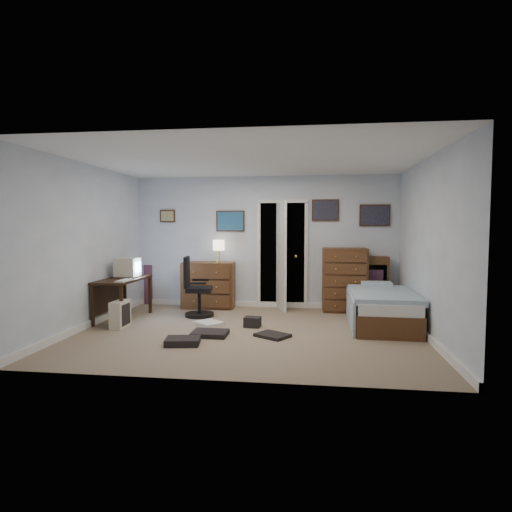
{
  "coord_description": "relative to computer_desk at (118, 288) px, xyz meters",
  "views": [
    {
      "loc": [
        0.9,
        -6.12,
        1.55
      ],
      "look_at": [
        0.07,
        0.3,
        1.1
      ],
      "focal_mm": 30.0,
      "sensor_mm": 36.0,
      "label": 1
    }
  ],
  "objects": [
    {
      "name": "computer_desk",
      "position": [
        0.0,
        0.0,
        0.0
      ],
      "size": [
        0.57,
        1.2,
        0.69
      ],
      "rotation": [
        0.0,
        0.0,
        -0.02
      ],
      "color": "black",
      "rests_on": "floor"
    },
    {
      "name": "table_lamp",
      "position": [
        1.45,
        1.2,
        0.65
      ],
      "size": [
        0.23,
        0.23,
        0.42
      ],
      "rotation": [
        0.0,
        0.0,
        0.05
      ],
      "color": "gold",
      "rests_on": "low_dresser"
    },
    {
      "name": "floor",
      "position": [
        2.28,
        -0.58,
        -0.54
      ],
      "size": [
        5.0,
        4.0,
        0.02
      ],
      "primitive_type": "cube",
      "color": "gray",
      "rests_on": "ground"
    },
    {
      "name": "wall_posters",
      "position": [
        2.85,
        1.4,
        1.22
      ],
      "size": [
        4.38,
        0.04,
        0.6
      ],
      "color": "#331E11",
      "rests_on": "floor"
    },
    {
      "name": "media_stack",
      "position": [
        -0.04,
        1.44,
        -0.14
      ],
      "size": [
        0.16,
        0.16,
        0.78
      ],
      "primitive_type": "cube",
      "rotation": [
        0.0,
        0.0,
        0.05
      ],
      "color": "maroon",
      "rests_on": "floor"
    },
    {
      "name": "floor_clutter",
      "position": [
        1.88,
        -0.8,
        -0.49
      ],
      "size": [
        1.65,
        1.57,
        0.15
      ],
      "rotation": [
        0.0,
        0.0,
        -0.28
      ],
      "color": "silver",
      "rests_on": "floor"
    },
    {
      "name": "pc_tower",
      "position": [
        0.28,
        -0.55,
        -0.32
      ],
      "size": [
        0.2,
        0.39,
        0.41
      ],
      "rotation": [
        0.0,
        0.0,
        -0.02
      ],
      "color": "beige",
      "rests_on": "floor"
    },
    {
      "name": "bed",
      "position": [
        4.27,
        0.1,
        -0.25
      ],
      "size": [
        1.01,
        1.84,
        0.6
      ],
      "rotation": [
        0.0,
        0.0,
        -0.02
      ],
      "color": "#562E1B",
      "rests_on": "floor"
    },
    {
      "name": "office_chair",
      "position": [
        1.22,
        0.39,
        -0.13
      ],
      "size": [
        0.57,
        0.57,
        1.03
      ],
      "rotation": [
        0.0,
        0.0,
        0.15
      ],
      "color": "black",
      "rests_on": "floor"
    },
    {
      "name": "crt_monitor",
      "position": [
        0.1,
        0.15,
        0.33
      ],
      "size": [
        0.36,
        0.34,
        0.33
      ],
      "rotation": [
        0.0,
        0.0,
        -0.02
      ],
      "color": "beige",
      "rests_on": "computer_desk"
    },
    {
      "name": "doorway",
      "position": [
        2.63,
        1.69,
        0.47
      ],
      "size": [
        0.96,
        1.12,
        2.05
      ],
      "color": "black",
      "rests_on": "floor"
    },
    {
      "name": "keyboard",
      "position": [
        0.26,
        -0.35,
        0.17
      ],
      "size": [
        0.14,
        0.37,
        0.02
      ],
      "primitive_type": "cube",
      "rotation": [
        0.0,
        0.0,
        -0.02
      ],
      "color": "beige",
      "rests_on": "computer_desk"
    },
    {
      "name": "tall_dresser",
      "position": [
        3.78,
        1.17,
        0.05
      ],
      "size": [
        0.8,
        0.48,
        1.16
      ],
      "primitive_type": "cube",
      "rotation": [
        0.0,
        0.0,
        0.03
      ],
      "color": "#562E1B",
      "rests_on": "floor"
    },
    {
      "name": "low_dresser",
      "position": [
        1.25,
        1.2,
        -0.09
      ],
      "size": [
        1.0,
        0.54,
        0.87
      ],
      "primitive_type": "cube",
      "rotation": [
        0.0,
        0.0,
        0.05
      ],
      "color": "#562E1B",
      "rests_on": "floor"
    },
    {
      "name": "headboard_bookcase",
      "position": [
        4.02,
        1.28,
        0.0
      ],
      "size": [
        1.13,
        0.36,
        1.0
      ],
      "rotation": [
        0.0,
        0.0,
        0.07
      ],
      "color": "#562E1B",
      "rests_on": "floor"
    }
  ]
}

